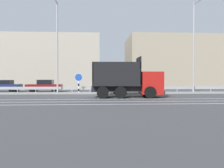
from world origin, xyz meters
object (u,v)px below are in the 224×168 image
at_px(dump_truck, 134,84).
at_px(median_road_sign, 79,83).
at_px(parked_car_3, 45,86).
at_px(street_lamp_1, 57,43).
at_px(street_lamp_2, 195,43).
at_px(parked_car_2, 4,86).

relative_size(dump_truck, median_road_sign, 2.83).
bearing_deg(dump_truck, parked_car_3, -128.74).
bearing_deg(median_road_sign, street_lamp_1, -179.52).
distance_m(dump_truck, median_road_sign, 7.21).
bearing_deg(street_lamp_2, street_lamp_1, 179.72).
bearing_deg(street_lamp_2, parked_car_2, 170.67).
height_order(median_road_sign, street_lamp_1, street_lamp_1).
bearing_deg(street_lamp_1, parked_car_2, 153.36).
height_order(dump_truck, parked_car_3, dump_truck).
distance_m(street_lamp_1, parked_car_2, 9.52).
bearing_deg(dump_truck, parked_car_2, -117.96).
bearing_deg(median_road_sign, street_lamp_2, -0.42).
bearing_deg(dump_truck, street_lamp_2, 121.46).
bearing_deg(street_lamp_1, median_road_sign, 0.48).
xyz_separation_m(street_lamp_2, parked_car_2, (-22.83, 3.75, -4.98)).
height_order(street_lamp_1, parked_car_2, street_lamp_1).
relative_size(median_road_sign, parked_car_3, 0.52).
bearing_deg(street_lamp_1, dump_truck, -30.43).
bearing_deg(parked_car_3, parked_car_2, 88.58).
bearing_deg(median_road_sign, dump_truck, -40.05).
distance_m(street_lamp_1, street_lamp_2, 15.50).
height_order(dump_truck, street_lamp_1, street_lamp_1).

